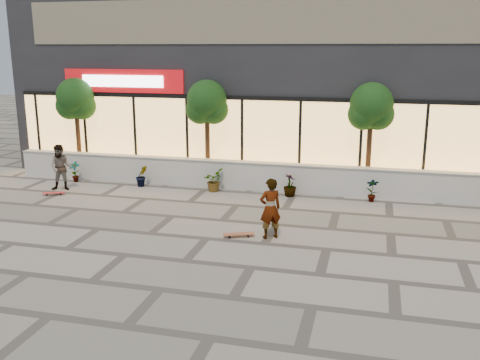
% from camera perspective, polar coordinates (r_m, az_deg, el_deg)
% --- Properties ---
extents(ground, '(80.00, 80.00, 0.00)m').
position_cam_1_polar(ground, '(12.83, 1.16, -9.33)').
color(ground, gray).
rests_on(ground, ground).
extents(planter_wall, '(22.00, 0.42, 1.04)m').
position_cam_1_polar(planter_wall, '(19.22, 5.91, 0.19)').
color(planter_wall, silver).
rests_on(planter_wall, ground).
extents(retail_building, '(24.00, 9.17, 8.50)m').
position_cam_1_polar(retail_building, '(24.13, 8.09, 11.86)').
color(retail_building, black).
rests_on(retail_building, ground).
extents(shrub_a, '(0.43, 0.29, 0.81)m').
position_cam_1_polar(shrub_a, '(21.63, -17.20, 0.86)').
color(shrub_a, '#103411').
rests_on(shrub_a, ground).
extents(shrub_b, '(0.57, 0.57, 0.81)m').
position_cam_1_polar(shrub_b, '(20.33, -10.44, 0.44)').
color(shrub_b, '#103411').
rests_on(shrub_b, ground).
extents(shrub_c, '(0.68, 0.77, 0.81)m').
position_cam_1_polar(shrub_c, '(19.35, -2.87, -0.02)').
color(shrub_c, '#103411').
rests_on(shrub_c, ground).
extents(shrub_d, '(0.64, 0.64, 0.81)m').
position_cam_1_polar(shrub_d, '(18.74, 5.35, -0.53)').
color(shrub_d, '#103411').
rests_on(shrub_d, ground).
extents(shrub_e, '(0.46, 0.35, 0.81)m').
position_cam_1_polar(shrub_e, '(18.53, 13.93, -1.05)').
color(shrub_e, '#103411').
rests_on(shrub_e, ground).
extents(tree_west, '(1.60, 1.50, 3.92)m').
position_cam_1_polar(tree_west, '(22.54, -17.13, 8.03)').
color(tree_west, '#3E2716').
rests_on(tree_west, ground).
extents(tree_midwest, '(1.60, 1.50, 3.92)m').
position_cam_1_polar(tree_midwest, '(20.26, -3.55, 8.01)').
color(tree_midwest, '#3E2716').
rests_on(tree_midwest, ground).
extents(tree_mideast, '(1.60, 1.50, 3.92)m').
position_cam_1_polar(tree_mideast, '(19.30, 13.82, 7.35)').
color(tree_mideast, '#3E2716').
rests_on(tree_mideast, ground).
extents(skater_center, '(0.73, 0.67, 1.68)m').
position_cam_1_polar(skater_center, '(14.49, 3.25, -3.05)').
color(skater_center, white).
rests_on(skater_center, ground).
extents(skater_left, '(0.96, 0.84, 1.68)m').
position_cam_1_polar(skater_left, '(20.43, -18.55, 1.27)').
color(skater_left, '#9C9164').
rests_on(skater_left, ground).
extents(skateboard_center, '(0.87, 0.53, 0.10)m').
position_cam_1_polar(skateboard_center, '(14.76, -0.14, -5.79)').
color(skateboard_center, brown).
rests_on(skateboard_center, ground).
extents(skateboard_left, '(0.78, 0.50, 0.09)m').
position_cam_1_polar(skateboard_left, '(19.99, -19.26, -1.31)').
color(skateboard_left, red).
rests_on(skateboard_left, ground).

